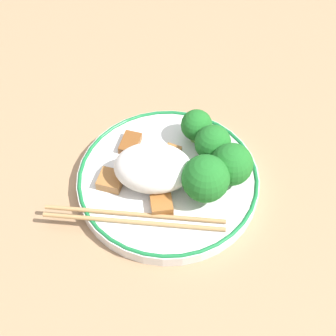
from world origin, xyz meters
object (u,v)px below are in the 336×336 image
Objects in this scene: broccoli_back_center at (232,162)px; broccoli_back_left at (206,179)px; plate at (168,181)px; chopsticks at (134,218)px; broccoli_back_right at (213,143)px; broccoli_mid_left at (197,125)px.

broccoli_back_left is at bearing -137.39° from broccoli_back_center.
broccoli_back_left is at bearing -29.29° from plate.
plate is 0.07m from chopsticks.
plate is 0.07m from broccoli_back_left.
broccoli_back_center is 0.13m from chopsticks.
chopsticks is at bearing -120.11° from plate.
broccoli_back_right is 1.13× the size of broccoli_mid_left.
broccoli_back_left reaches higher than plate.
broccoli_back_left is (0.05, -0.03, 0.04)m from plate.
broccoli_mid_left is 0.15m from chopsticks.
broccoli_back_right is at bearing 31.68° from plate.
plate is at bearing 150.71° from broccoli_back_left.
broccoli_back_right is 0.25× the size of chopsticks.
broccoli_mid_left is at bearing 97.66° from broccoli_back_left.
broccoli_back_center reaches higher than broccoli_mid_left.
broccoli_back_left is 0.09m from broccoli_mid_left.
broccoli_back_center is 0.04m from broccoli_back_right.
broccoli_back_center is at bearing 30.39° from chopsticks.
broccoli_back_center is at bearing -53.10° from broccoli_back_right.
broccoli_back_center is at bearing 2.39° from plate.
broccoli_back_center reaches higher than broccoli_back_right.
broccoli_back_left reaches higher than chopsticks.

